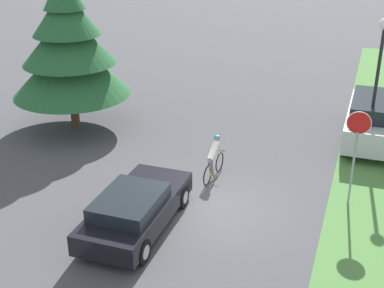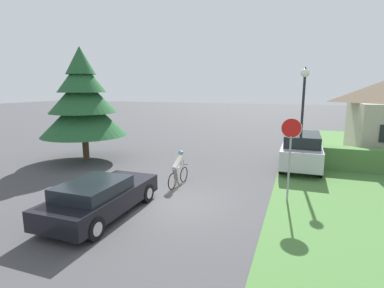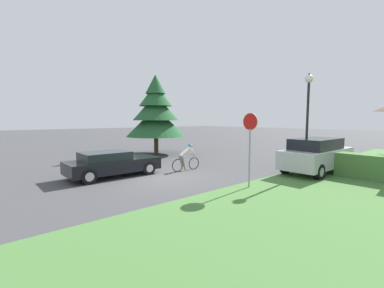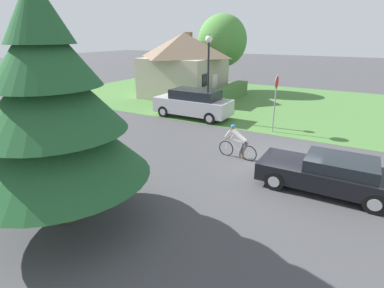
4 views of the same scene
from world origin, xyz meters
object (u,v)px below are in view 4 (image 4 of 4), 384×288
object	(u,v)px
parked_suv_right	(193,103)
stop_sign	(276,93)
sedan_left_lane	(328,174)
conifer_tall_near	(52,107)
cyclist	(238,142)
deciduous_tree_right	(222,41)
street_lamp	(208,60)
cottage_house	(184,64)

from	to	relation	value
parked_suv_right	stop_sign	distance (m)	5.34
sedan_left_lane	conifer_tall_near	size ratio (longest dim) A/B	0.69
sedan_left_lane	stop_sign	size ratio (longest dim) A/B	1.43
stop_sign	parked_suv_right	bearing A→B (deg)	-95.97
cyclist	deciduous_tree_right	distance (m)	17.01
street_lamp	deciduous_tree_right	world-z (taller)	deciduous_tree_right
stop_sign	deciduous_tree_right	bearing A→B (deg)	-144.23
sedan_left_lane	cyclist	bearing A→B (deg)	-17.54
cottage_house	stop_sign	world-z (taller)	cottage_house
cyclist	deciduous_tree_right	world-z (taller)	deciduous_tree_right
conifer_tall_near	cottage_house	bearing A→B (deg)	20.91
cottage_house	conifer_tall_near	xyz separation A→B (m)	(-17.40, -6.65, 0.62)
sedan_left_lane	stop_sign	xyz separation A→B (m)	(5.58, 3.38, 1.50)
cottage_house	conifer_tall_near	bearing A→B (deg)	-160.14
cottage_house	deciduous_tree_right	world-z (taller)	deciduous_tree_right
parked_suv_right	street_lamp	xyz separation A→B (m)	(-0.09, -1.05, 2.70)
cyclist	stop_sign	distance (m)	4.65
conifer_tall_near	cyclist	bearing A→B (deg)	-19.96
street_lamp	conifer_tall_near	distance (m)	11.55
sedan_left_lane	stop_sign	world-z (taller)	stop_sign
conifer_tall_near	parked_suv_right	bearing A→B (deg)	12.06
sedan_left_lane	street_lamp	xyz separation A→B (m)	(5.94, 7.51, 2.99)
parked_suv_right	sedan_left_lane	bearing A→B (deg)	145.26
cottage_house	parked_suv_right	distance (m)	7.41
cottage_house	street_lamp	bearing A→B (deg)	-139.70
cottage_house	sedan_left_lane	world-z (taller)	cottage_house
deciduous_tree_right	sedan_left_lane	bearing A→B (deg)	-145.03
sedan_left_lane	conifer_tall_near	xyz separation A→B (m)	(-5.52, 6.10, 2.67)
cottage_house	cyclist	world-z (taller)	cottage_house
stop_sign	street_lamp	distance (m)	4.40
sedan_left_lane	deciduous_tree_right	bearing A→B (deg)	-54.91
parked_suv_right	street_lamp	size ratio (longest dim) A/B	0.97
parked_suv_right	deciduous_tree_right	bearing A→B (deg)	-74.92
cyclist	sedan_left_lane	bearing A→B (deg)	167.16
cottage_house	cyclist	size ratio (longest dim) A/B	3.76
cyclist	stop_sign	size ratio (longest dim) A/B	0.58
sedan_left_lane	parked_suv_right	size ratio (longest dim) A/B	0.89
cottage_house	deciduous_tree_right	bearing A→B (deg)	-22.15
sedan_left_lane	parked_suv_right	xyz separation A→B (m)	(6.02, 8.56, 0.29)
conifer_tall_near	deciduous_tree_right	size ratio (longest dim) A/B	0.93
cyclist	street_lamp	bearing A→B (deg)	-46.30
parked_suv_right	street_lamp	world-z (taller)	street_lamp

